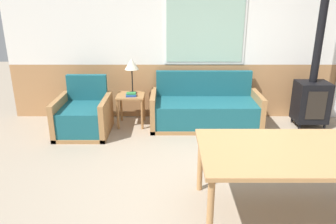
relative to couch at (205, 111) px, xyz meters
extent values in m
plane|color=gray|center=(0.18, -2.14, -0.27)|extent=(16.00, 16.00, 0.00)
cube|color=#AD7A4C|center=(0.18, 0.49, 0.21)|extent=(7.20, 0.06, 0.97)
cube|color=white|center=(0.18, 0.49, 1.56)|extent=(7.20, 0.06, 1.73)
cube|color=white|center=(0.00, 0.45, 1.31)|extent=(1.38, 0.01, 1.20)
cube|color=#99BCA8|center=(0.00, 0.44, 1.31)|extent=(1.30, 0.02, 1.12)
cube|color=#9E7042|center=(0.00, -0.02, -0.24)|extent=(1.82, 0.82, 0.06)
cube|color=#195660|center=(0.00, -0.04, -0.02)|extent=(1.66, 0.74, 0.38)
cube|color=#195660|center=(0.00, 0.33, 0.39)|extent=(1.66, 0.10, 0.44)
cube|color=#9E7042|center=(-0.87, -0.02, 0.02)|extent=(0.08, 0.82, 0.58)
cube|color=#9E7042|center=(0.87, -0.02, 0.02)|extent=(0.08, 0.82, 0.58)
cube|color=#9E7042|center=(-1.98, -0.32, -0.24)|extent=(0.82, 0.87, 0.06)
cube|color=#195660|center=(-1.98, -0.34, -0.02)|extent=(0.66, 0.79, 0.39)
cube|color=#195660|center=(-1.98, 0.06, 0.39)|extent=(0.66, 0.10, 0.43)
cube|color=#9E7042|center=(-2.35, -0.32, 0.02)|extent=(0.08, 0.87, 0.59)
cube|color=#9E7042|center=(-1.61, -0.32, 0.02)|extent=(0.08, 0.87, 0.59)
cube|color=#9E7042|center=(-1.25, 0.05, 0.25)|extent=(0.46, 0.46, 0.03)
cylinder|color=#9E7042|center=(-1.45, -0.15, -0.02)|extent=(0.04, 0.04, 0.51)
cylinder|color=#9E7042|center=(-1.05, -0.15, -0.02)|extent=(0.04, 0.04, 0.51)
cylinder|color=#9E7042|center=(-1.45, 0.25, -0.02)|extent=(0.04, 0.04, 0.51)
cylinder|color=#9E7042|center=(-1.05, 0.25, -0.02)|extent=(0.04, 0.04, 0.51)
cylinder|color=black|center=(-1.23, 0.13, 0.28)|extent=(0.14, 0.14, 0.02)
cylinder|color=black|center=(-1.23, 0.13, 0.49)|extent=(0.02, 0.02, 0.39)
cone|color=beige|center=(-1.23, 0.13, 0.77)|extent=(0.23, 0.23, 0.18)
cube|color=#234799|center=(-1.24, -0.04, 0.28)|extent=(0.18, 0.16, 0.03)
cube|color=#2D7F3D|center=(-1.24, -0.03, 0.31)|extent=(0.16, 0.13, 0.03)
cube|color=#B27F4C|center=(0.61, -2.43, 0.44)|extent=(1.87, 1.03, 0.04)
cylinder|color=#B27F4C|center=(-0.27, -2.89, 0.07)|extent=(0.06, 0.06, 0.68)
cylinder|color=#B27F4C|center=(-0.27, -1.97, 0.07)|extent=(0.06, 0.06, 0.68)
cylinder|color=black|center=(1.56, -0.18, -0.22)|extent=(0.04, 0.04, 0.10)
cylinder|color=black|center=(1.97, -0.18, -0.22)|extent=(0.04, 0.04, 0.10)
cylinder|color=black|center=(1.56, 0.15, -0.22)|extent=(0.04, 0.04, 0.10)
cylinder|color=black|center=(1.97, 0.15, -0.22)|extent=(0.04, 0.04, 0.10)
cube|color=black|center=(1.77, -0.01, 0.17)|extent=(0.52, 0.42, 0.67)
cube|color=black|center=(1.77, -0.23, 0.17)|extent=(0.31, 0.01, 0.47)
cylinder|color=black|center=(1.77, 0.03, 1.27)|extent=(0.12, 0.12, 1.55)
camera|label=1|loc=(-0.63, -5.23, 1.82)|focal=35.00mm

